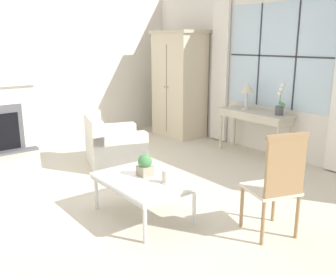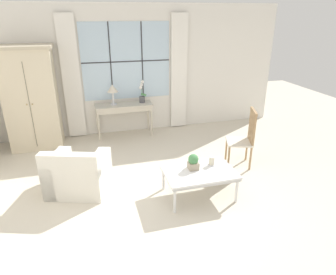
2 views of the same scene
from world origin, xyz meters
name	(u,v)px [view 1 (image 1 of 2)]	position (x,y,z in m)	size (l,w,h in m)	color
ground_plane	(118,198)	(0.00, 0.00, 0.00)	(14.00, 14.00, 0.00)	beige
wall_back_windowed	(277,70)	(0.00, 3.02, 1.40)	(7.20, 0.14, 2.80)	silver
wall_left	(57,66)	(-3.03, 0.60, 1.40)	(0.06, 7.20, 2.80)	silver
armoire	(179,84)	(-1.98, 2.63, 1.03)	(1.06, 0.69, 2.05)	beige
console_table	(255,117)	(-0.15, 2.72, 0.64)	(1.25, 0.44, 0.73)	beige
table_lamp	(247,89)	(-0.37, 2.75, 1.07)	(0.24, 0.24, 0.45)	silver
potted_orchid	(280,104)	(0.27, 2.77, 0.91)	(0.16, 0.13, 0.50)	#4C4C51
armchair_upholstered	(114,147)	(-1.17, 0.64, 0.27)	(1.07, 1.03, 0.76)	silver
side_chair_wooden	(278,180)	(1.74, 0.70, 0.59)	(0.56, 0.56, 1.06)	beige
coffee_table	(143,182)	(0.58, -0.03, 0.39)	(1.05, 0.72, 0.43)	silver
potted_plant_small	(145,165)	(0.51, 0.05, 0.55)	(0.16, 0.16, 0.24)	tan
pillar_candle	(166,177)	(0.83, 0.09, 0.49)	(0.12, 0.12, 0.15)	silver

